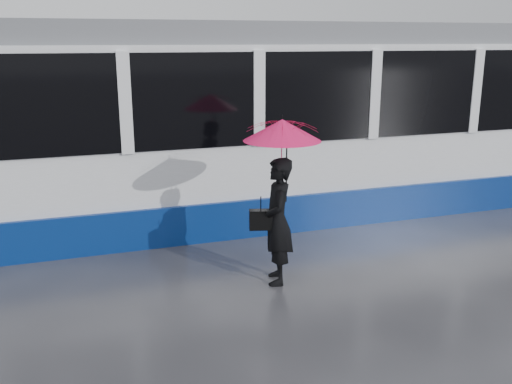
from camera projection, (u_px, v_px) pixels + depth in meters
name	position (u px, v px, depth m)	size (l,w,h in m)	color
ground	(183.00, 278.00, 7.59)	(90.00, 90.00, 0.00)	#27272B
rails	(153.00, 222.00, 9.87)	(34.00, 1.51, 0.02)	#3F3D38
woman	(277.00, 221.00, 7.29)	(0.60, 0.40, 1.65)	black
umbrella	(282.00, 145.00, 7.05)	(1.19, 1.19, 1.12)	#FF157E
handbag	(261.00, 220.00, 7.23)	(0.32, 0.20, 0.44)	black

